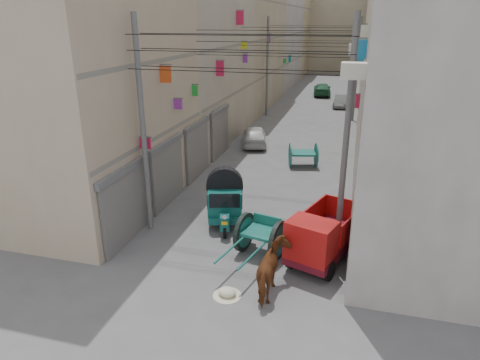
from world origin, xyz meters
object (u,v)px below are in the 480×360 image
(mini_truck, at_px, (320,240))
(distant_car_green, at_px, (322,89))
(tonga_cart, at_px, (261,235))
(second_cart, at_px, (303,154))
(auto_rickshaw, at_px, (225,199))
(distant_car_grey, at_px, (341,101))
(horse, at_px, (273,271))
(feed_sack, at_px, (227,292))
(distant_car_white, at_px, (255,136))

(mini_truck, height_order, distant_car_green, mini_truck)
(tonga_cart, height_order, second_cart, tonga_cart)
(mini_truck, xyz_separation_m, distant_car_green, (-3.00, 34.80, -0.26))
(auto_rickshaw, xyz_separation_m, distant_car_green, (0.98, 32.63, -0.42))
(distant_car_green, bearing_deg, second_cart, 87.07)
(mini_truck, height_order, distant_car_grey, mini_truck)
(auto_rickshaw, distance_m, horse, 5.10)
(feed_sack, xyz_separation_m, horse, (1.29, 0.46, 0.67))
(horse, bearing_deg, feed_sack, 16.66)
(tonga_cart, bearing_deg, horse, -55.18)
(distant_car_white, bearing_deg, feed_sack, 86.88)
(auto_rickshaw, height_order, distant_car_white, auto_rickshaw)
(auto_rickshaw, bearing_deg, horse, -73.09)
(auto_rickshaw, xyz_separation_m, distant_car_white, (-1.52, 11.52, -0.42))
(auto_rickshaw, distance_m, distant_car_white, 11.62)
(auto_rickshaw, xyz_separation_m, mini_truck, (3.98, -2.17, -0.16))
(horse, height_order, distant_car_green, horse)
(auto_rickshaw, relative_size, distant_car_grey, 0.78)
(horse, xyz_separation_m, distant_car_green, (-1.82, 36.88, -0.16))
(tonga_cart, xyz_separation_m, horse, (0.86, -2.18, 0.07))
(mini_truck, relative_size, distant_car_white, 0.97)
(auto_rickshaw, distance_m, feed_sack, 5.03)
(tonga_cart, distance_m, mini_truck, 2.05)
(tonga_cart, bearing_deg, second_cart, 102.29)
(feed_sack, height_order, distant_car_grey, distant_car_grey)
(distant_car_grey, relative_size, distant_car_green, 0.77)
(auto_rickshaw, relative_size, mini_truck, 0.73)
(auto_rickshaw, distance_m, tonga_cart, 2.85)
(feed_sack, bearing_deg, distant_car_green, 90.82)
(horse, height_order, distant_car_white, horse)
(tonga_cart, height_order, horse, horse)
(second_cart, xyz_separation_m, distant_car_green, (-1.13, 24.69, -0.08))
(second_cart, relative_size, horse, 0.95)
(second_cart, bearing_deg, auto_rickshaw, -119.29)
(auto_rickshaw, distance_m, mini_truck, 4.54)
(tonga_cart, distance_m, distant_car_grey, 28.48)
(auto_rickshaw, height_order, second_cart, auto_rickshaw)
(tonga_cart, distance_m, distant_car_green, 34.71)
(horse, relative_size, distant_car_green, 0.43)
(tonga_cart, distance_m, feed_sack, 2.74)
(horse, bearing_deg, distant_car_green, -90.22)
(mini_truck, bearing_deg, second_cart, 119.23)
(second_cart, relative_size, feed_sack, 3.37)
(mini_truck, height_order, horse, mini_truck)
(second_cart, bearing_deg, tonga_cart, -105.38)
(tonga_cart, xyz_separation_m, feed_sack, (-0.43, -2.64, -0.60))
(distant_car_grey, distance_m, distant_car_green, 6.67)
(auto_rickshaw, relative_size, horse, 1.39)
(distant_car_white, bearing_deg, horse, 91.61)
(horse, xyz_separation_m, distant_car_grey, (0.51, 30.63, -0.24))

